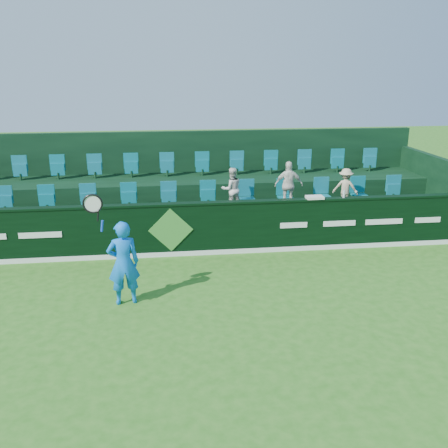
{
  "coord_description": "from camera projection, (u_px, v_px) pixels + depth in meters",
  "views": [
    {
      "loc": [
        -0.16,
        -7.81,
        4.54
      ],
      "look_at": [
        1.18,
        2.8,
        1.15
      ],
      "focal_mm": 40.0,
      "sensor_mm": 36.0,
      "label": 1
    }
  ],
  "objects": [
    {
      "name": "seat_row_back",
      "position": [
        167.0,
        167.0,
        15.2
      ],
      "size": [
        13.5,
        0.5,
        0.6
      ],
      "primitive_type": "cube",
      "color": "#126A79",
      "rests_on": "stand_tier_back"
    },
    {
      "name": "sponsor_hoarding",
      "position": [
        171.0,
        230.0,
        12.36
      ],
      "size": [
        16.0,
        0.25,
        1.35
      ],
      "color": "black",
      "rests_on": "ground"
    },
    {
      "name": "spectator_right",
      "position": [
        345.0,
        188.0,
        13.8
      ],
      "size": [
        0.79,
        0.65,
        1.07
      ],
      "primitive_type": "imported",
      "rotation": [
        0.0,
        0.0,
        2.71
      ],
      "color": "tan",
      "rests_on": "stand_tier_front"
    },
    {
      "name": "stand_tier_front",
      "position": [
        170.0,
        227.0,
        13.48
      ],
      "size": [
        16.0,
        2.0,
        0.8
      ],
      "primitive_type": "cube",
      "color": "black",
      "rests_on": "ground"
    },
    {
      "name": "drinks_bottle",
      "position": [
        344.0,
        194.0,
        12.65
      ],
      "size": [
        0.06,
        0.06,
        0.19
      ],
      "primitive_type": "cylinder",
      "color": "silver",
      "rests_on": "sponsor_hoarding"
    },
    {
      "name": "spectator_middle",
      "position": [
        289.0,
        185.0,
        13.57
      ],
      "size": [
        0.8,
        0.43,
        1.3
      ],
      "primitive_type": "imported",
      "rotation": [
        0.0,
        0.0,
        2.99
      ],
      "color": "silver",
      "rests_on": "stand_tier_front"
    },
    {
      "name": "tennis_player",
      "position": [
        123.0,
        262.0,
        9.77
      ],
      "size": [
        1.04,
        0.51,
        2.32
      ],
      "color": "blue",
      "rests_on": "ground"
    },
    {
      "name": "spectator_left",
      "position": [
        232.0,
        189.0,
        13.4
      ],
      "size": [
        0.64,
        0.54,
        1.17
      ],
      "primitive_type": "imported",
      "rotation": [
        0.0,
        0.0,
        3.32
      ],
      "color": "silver",
      "rests_on": "stand_tier_front"
    },
    {
      "name": "ground",
      "position": [
        177.0,
        336.0,
        8.78
      ],
      "size": [
        60.0,
        60.0,
        0.0
      ],
      "primitive_type": "plane",
      "color": "#286818",
      "rests_on": "ground"
    },
    {
      "name": "towel",
      "position": [
        315.0,
        197.0,
        12.58
      ],
      "size": [
        0.43,
        0.28,
        0.06
      ],
      "primitive_type": "cube",
      "color": "silver",
      "rests_on": "sponsor_hoarding"
    },
    {
      "name": "stand_rear",
      "position": [
        167.0,
        179.0,
        15.45
      ],
      "size": [
        16.0,
        4.1,
        2.6
      ],
      "color": "black",
      "rests_on": "ground"
    },
    {
      "name": "stand_tier_back",
      "position": [
        168.0,
        200.0,
        15.2
      ],
      "size": [
        16.0,
        1.8,
        1.3
      ],
      "primitive_type": "cube",
      "color": "black",
      "rests_on": "ground"
    },
    {
      "name": "seat_row_front",
      "position": [
        169.0,
        198.0,
        13.65
      ],
      "size": [
        13.5,
        0.5,
        0.6
      ],
      "primitive_type": "cube",
      "color": "#126A79",
      "rests_on": "stand_tier_front"
    }
  ]
}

